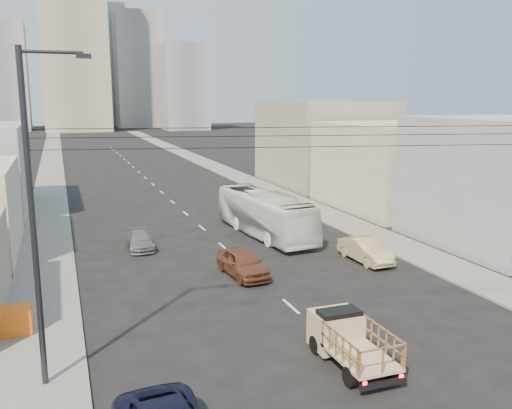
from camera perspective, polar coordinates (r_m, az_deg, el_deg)
ground at (r=21.45m, az=12.74°, el=-17.89°), size 420.00×420.00×0.00m
sidewalk_left at (r=86.25m, az=-20.74°, el=3.56°), size 3.50×180.00×0.12m
sidewalk_right at (r=89.06m, az=-5.43°, el=4.44°), size 3.50×180.00×0.12m
lane_dashes at (r=70.18m, az=-11.21°, el=2.45°), size 0.15×104.00×0.01m
flatbed_pickup at (r=22.17m, az=9.79°, el=-13.61°), size 1.95×4.41×1.90m
city_bus at (r=41.21m, az=0.91°, el=-0.98°), size 4.00×12.26×3.35m
sedan_brown at (r=32.05m, az=-1.43°, el=-6.17°), size 2.29×4.79×1.58m
sedan_tan at (r=35.50m, az=11.44°, el=-4.75°), size 1.76×4.58×1.49m
sedan_grey at (r=38.61m, az=-12.13°, el=-3.72°), size 1.71×4.11×1.19m
streetlamp_left at (r=20.02m, az=-22.23°, el=-0.86°), size 2.36×0.25×12.00m
overhead_wires at (r=20.12m, az=11.52°, el=7.08°), size 23.01×5.02×0.72m
crate_stack at (r=26.63m, az=-24.46°, el=-11.10°), size 1.80×1.20×1.14m
bldg_right_near at (r=42.19m, az=24.62°, el=2.18°), size 10.00×12.00×9.00m
bldg_right_mid at (r=53.31m, az=14.43°, el=3.96°), size 11.00×14.00×8.00m
bldg_right_far at (r=67.17m, az=7.10°, el=6.49°), size 12.00×16.00×10.00m
high_rise_tower at (r=186.78m, az=-18.70°, el=16.59°), size 20.00×20.00×60.00m
midrise_ne at (r=202.87m, az=-12.26°, el=13.59°), size 16.00×16.00×40.00m
midrise_nw at (r=196.36m, az=-25.11°, el=12.03°), size 15.00×15.00×34.00m
midrise_back at (r=216.57m, az=-16.08°, el=13.77°), size 18.00×18.00×44.00m
midrise_east at (r=185.14m, az=-7.54°, el=12.15°), size 14.00×14.00×28.00m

